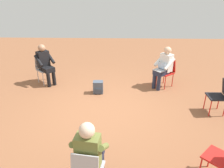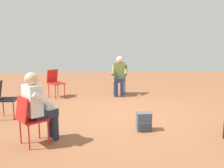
{
  "view_description": "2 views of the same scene",
  "coord_description": "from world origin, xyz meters",
  "px_view_note": "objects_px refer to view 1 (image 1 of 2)",
  "views": [
    {
      "loc": [
        0.37,
        -4.67,
        2.89
      ],
      "look_at": [
        0.23,
        0.07,
        0.69
      ],
      "focal_mm": 35.0,
      "sensor_mm": 36.0,
      "label": 1
    },
    {
      "loc": [
        0.74,
        5.57,
        1.77
      ],
      "look_at": [
        0.37,
        -0.04,
        0.76
      ],
      "focal_mm": 40.0,
      "sensor_mm": 36.0,
      "label": 2
    }
  ],
  "objects_px": {
    "chair_east": "(220,94)",
    "chair_northeast": "(167,71)",
    "person_in_black": "(45,63)",
    "chair_southeast": "(224,157)",
    "backpack_near_laptop_user": "(98,88)",
    "person_with_laptop": "(164,66)",
    "chair_northwest": "(43,67)",
    "person_in_olive": "(90,151)"
  },
  "relations": [
    {
      "from": "person_in_olive",
      "to": "backpack_near_laptop_user",
      "type": "relative_size",
      "value": 3.44
    },
    {
      "from": "person_in_black",
      "to": "chair_east",
      "type": "bearing_deg",
      "value": 115.22
    },
    {
      "from": "chair_northwest",
      "to": "chair_southeast",
      "type": "bearing_deg",
      "value": 90.53
    },
    {
      "from": "chair_northwest",
      "to": "chair_east",
      "type": "relative_size",
      "value": 1.0
    },
    {
      "from": "chair_northwest",
      "to": "person_with_laptop",
      "type": "height_order",
      "value": "person_with_laptop"
    },
    {
      "from": "person_in_olive",
      "to": "backpack_near_laptop_user",
      "type": "bearing_deg",
      "value": 101.75
    },
    {
      "from": "chair_northeast",
      "to": "person_with_laptop",
      "type": "relative_size",
      "value": 0.69
    },
    {
      "from": "chair_northeast",
      "to": "person_in_black",
      "type": "distance_m",
      "value": 3.71
    },
    {
      "from": "person_in_black",
      "to": "chair_northwest",
      "type": "bearing_deg",
      "value": -90.0
    },
    {
      "from": "person_in_olive",
      "to": "chair_northwest",
      "type": "bearing_deg",
      "value": 125.11
    },
    {
      "from": "chair_east",
      "to": "chair_northeast",
      "type": "height_order",
      "value": "same"
    },
    {
      "from": "chair_east",
      "to": "chair_northeast",
      "type": "relative_size",
      "value": 1.0
    },
    {
      "from": "chair_east",
      "to": "chair_northeast",
      "type": "distance_m",
      "value": 1.8
    },
    {
      "from": "person_in_black",
      "to": "person_in_olive",
      "type": "bearing_deg",
      "value": 69.8
    },
    {
      "from": "chair_northeast",
      "to": "person_with_laptop",
      "type": "bearing_deg",
      "value": 90.0
    },
    {
      "from": "chair_east",
      "to": "person_with_laptop",
      "type": "distance_m",
      "value": 1.8
    },
    {
      "from": "chair_east",
      "to": "person_with_laptop",
      "type": "bearing_deg",
      "value": 36.51
    },
    {
      "from": "chair_northeast",
      "to": "backpack_near_laptop_user",
      "type": "bearing_deg",
      "value": 67.03
    },
    {
      "from": "person_with_laptop",
      "to": "backpack_near_laptop_user",
      "type": "bearing_deg",
      "value": 65.09
    },
    {
      "from": "chair_east",
      "to": "person_with_laptop",
      "type": "height_order",
      "value": "person_with_laptop"
    },
    {
      "from": "chair_southeast",
      "to": "person_with_laptop",
      "type": "bearing_deg",
      "value": 49.66
    },
    {
      "from": "chair_northeast",
      "to": "backpack_near_laptop_user",
      "type": "xyz_separation_m",
      "value": [
        -2.04,
        -0.56,
        -0.34
      ]
    },
    {
      "from": "chair_southeast",
      "to": "person_in_olive",
      "type": "xyz_separation_m",
      "value": [
        -2.01,
        -0.16,
        0.2
      ]
    },
    {
      "from": "chair_east",
      "to": "person_in_black",
      "type": "distance_m",
      "value": 4.92
    },
    {
      "from": "chair_southeast",
      "to": "backpack_near_laptop_user",
      "type": "relative_size",
      "value": 2.36
    },
    {
      "from": "chair_southeast",
      "to": "chair_east",
      "type": "relative_size",
      "value": 1.0
    },
    {
      "from": "person_with_laptop",
      "to": "person_in_olive",
      "type": "distance_m",
      "value": 4.04
    },
    {
      "from": "person_in_olive",
      "to": "backpack_near_laptop_user",
      "type": "distance_m",
      "value": 3.24
    },
    {
      "from": "person_with_laptop",
      "to": "chair_southeast",
      "type": "bearing_deg",
      "value": 146.17
    },
    {
      "from": "chair_southeast",
      "to": "backpack_near_laptop_user",
      "type": "height_order",
      "value": "chair_southeast"
    },
    {
      "from": "person_in_olive",
      "to": "chair_east",
      "type": "bearing_deg",
      "value": 46.92
    },
    {
      "from": "chair_northwest",
      "to": "person_in_black",
      "type": "relative_size",
      "value": 0.69
    },
    {
      "from": "chair_southeast",
      "to": "backpack_near_laptop_user",
      "type": "xyz_separation_m",
      "value": [
        -2.19,
        3.04,
        -0.34
      ]
    },
    {
      "from": "person_in_olive",
      "to": "person_with_laptop",
      "type": "bearing_deg",
      "value": 73.15
    },
    {
      "from": "chair_northeast",
      "to": "person_with_laptop",
      "type": "distance_m",
      "value": 0.26
    },
    {
      "from": "chair_northeast",
      "to": "person_in_olive",
      "type": "height_order",
      "value": "person_in_olive"
    },
    {
      "from": "chair_east",
      "to": "person_in_black",
      "type": "bearing_deg",
      "value": 70.61
    },
    {
      "from": "chair_southeast",
      "to": "person_in_olive",
      "type": "height_order",
      "value": "person_in_olive"
    },
    {
      "from": "chair_northwest",
      "to": "chair_east",
      "type": "xyz_separation_m",
      "value": [
        4.77,
        -1.7,
        0.0
      ]
    },
    {
      "from": "chair_southeast",
      "to": "chair_northwest",
      "type": "xyz_separation_m",
      "value": [
        -3.97,
        3.77,
        0.0
      ]
    },
    {
      "from": "chair_northwest",
      "to": "person_in_olive",
      "type": "xyz_separation_m",
      "value": [
        1.96,
        -3.93,
        0.2
      ]
    },
    {
      "from": "chair_southeast",
      "to": "chair_east",
      "type": "bearing_deg",
      "value": 23.98
    }
  ]
}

